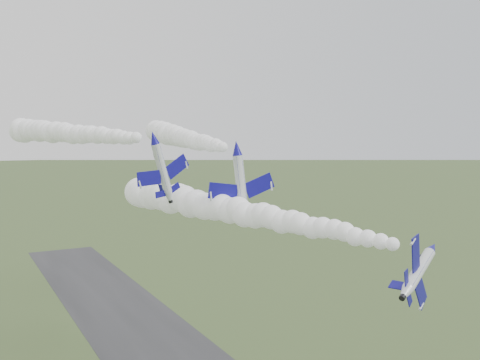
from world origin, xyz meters
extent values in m
cylinder|color=silver|center=(15.07, -11.91, 31.31)|extent=(4.66, 7.67, 1.77)
cone|color=navy|center=(16.99, -16.31, 31.31)|extent=(2.42, 2.53, 1.77)
cone|color=silver|center=(13.23, -7.68, 31.31)|extent=(2.27, 2.20, 1.77)
cylinder|color=black|center=(12.87, -6.85, 31.31)|extent=(1.04, 0.86, 0.90)
ellipsoid|color=black|center=(16.29, -13.52, 31.50)|extent=(2.12, 2.86, 1.18)
cube|color=navy|center=(13.73, -11.71, 33.77)|extent=(2.42, 2.67, 3.90)
cube|color=navy|center=(15.61, -10.89, 28.75)|extent=(2.42, 2.67, 3.90)
cube|color=navy|center=(13.05, -8.65, 32.65)|extent=(1.10, 1.22, 1.71)
cube|color=navy|center=(14.06, -8.21, 29.97)|extent=(1.10, 1.22, 1.71)
cube|color=navy|center=(14.64, -8.19, 31.76)|extent=(2.30, 2.08, 0.86)
cylinder|color=silver|center=(-9.65, 20.07, 44.89)|extent=(3.61, 7.86, 1.71)
cone|color=navy|center=(-8.41, 15.38, 44.89)|extent=(2.16, 2.38, 1.71)
cone|color=silver|center=(-10.84, 24.57, 44.89)|extent=(2.07, 2.03, 1.71)
cylinder|color=black|center=(-11.07, 25.46, 44.89)|extent=(0.98, 0.75, 0.87)
ellipsoid|color=black|center=(-9.29, 18.12, 45.39)|extent=(1.77, 2.84, 1.14)
cube|color=navy|center=(-12.34, 20.11, 43.97)|extent=(4.49, 3.16, 1.33)
cube|color=navy|center=(-7.26, 21.45, 45.55)|extent=(4.49, 3.16, 1.33)
cube|color=navy|center=(-11.98, 23.42, 44.47)|extent=(1.97, 1.43, 0.61)
cube|color=navy|center=(-9.28, 24.14, 45.32)|extent=(1.97, 1.43, 0.61)
cube|color=navy|center=(-10.90, 23.48, 46.03)|extent=(1.04, 1.59, 1.96)
cylinder|color=silver|center=(4.96, 20.55, 43.14)|extent=(2.68, 9.49, 1.86)
cone|color=navy|center=(4.43, 14.67, 43.14)|extent=(2.07, 2.61, 1.86)
cone|color=silver|center=(5.46, 26.21, 43.14)|extent=(2.03, 2.16, 1.86)
cylinder|color=black|center=(5.56, 27.32, 43.14)|extent=(1.00, 0.75, 0.94)
ellipsoid|color=black|center=(4.67, 18.16, 43.77)|extent=(1.52, 3.31, 1.24)
cube|color=navy|center=(1.75, 21.73, 42.59)|extent=(5.33, 3.12, 0.76)
cube|color=navy|center=(8.36, 21.14, 43.37)|extent=(5.33, 3.12, 0.76)
cube|color=navy|center=(3.61, 25.37, 42.93)|extent=(2.33, 1.42, 0.37)
cube|color=navy|center=(7.14, 25.05, 43.35)|extent=(2.33, 1.42, 0.37)
cube|color=navy|center=(5.18, 24.96, 44.58)|extent=(0.58, 1.81, 2.45)
camera|label=1|loc=(-37.01, -57.85, 45.20)|focal=40.00mm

